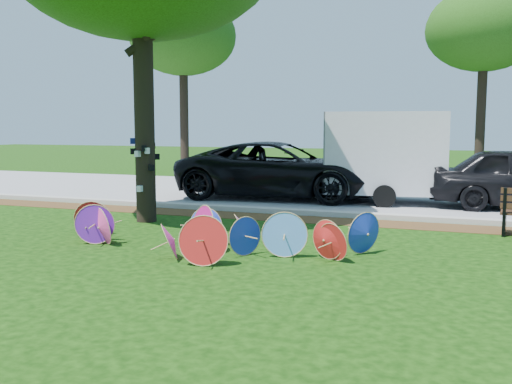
# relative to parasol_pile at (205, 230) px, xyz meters

# --- Properties ---
(ground) EXTENTS (90.00, 90.00, 0.00)m
(ground) POSITION_rel_parasol_pile_xyz_m (-0.02, -0.74, -0.36)
(ground) COLOR black
(ground) RESTS_ON ground
(mulch_strip) EXTENTS (90.00, 1.00, 0.01)m
(mulch_strip) POSITION_rel_parasol_pile_xyz_m (-0.02, 3.76, -0.35)
(mulch_strip) COLOR #472D16
(mulch_strip) RESTS_ON ground
(curb) EXTENTS (90.00, 0.30, 0.12)m
(curb) POSITION_rel_parasol_pile_xyz_m (-0.02, 4.46, -0.30)
(curb) COLOR #B7B5AD
(curb) RESTS_ON ground
(street) EXTENTS (90.00, 8.00, 0.01)m
(street) POSITION_rel_parasol_pile_xyz_m (-0.02, 8.61, -0.35)
(street) COLOR gray
(street) RESTS_ON ground
(parasol_pile) EXTENTS (5.90, 2.23, 0.81)m
(parasol_pile) POSITION_rel_parasol_pile_xyz_m (0.00, 0.00, 0.00)
(parasol_pile) COLOR red
(parasol_pile) RESTS_ON ground
(black_van) EXTENTS (6.17, 3.17, 1.66)m
(black_van) POSITION_rel_parasol_pile_xyz_m (-0.96, 7.28, 0.47)
(black_van) COLOR black
(black_van) RESTS_ON ground
(cargo_trailer) EXTENTS (3.39, 2.38, 2.81)m
(cargo_trailer) POSITION_rel_parasol_pile_xyz_m (2.10, 7.33, 1.05)
(cargo_trailer) COLOR silver
(cargo_trailer) RESTS_ON ground
(bg_trees) EXTENTS (24.84, 6.79, 7.40)m
(bg_trees) POSITION_rel_parasol_pile_xyz_m (3.78, 13.53, 5.41)
(bg_trees) COLOR black
(bg_trees) RESTS_ON ground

